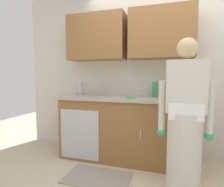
# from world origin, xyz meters

# --- Properties ---
(kitchen_wall_with_uppers) EXTENTS (4.80, 0.44, 2.70)m
(kitchen_wall_with_uppers) POSITION_xyz_m (-0.14, 0.99, 1.48)
(kitchen_wall_with_uppers) COLOR beige
(kitchen_wall_with_uppers) RESTS_ON ground
(counter_cabinet) EXTENTS (1.90, 0.62, 0.90)m
(counter_cabinet) POSITION_xyz_m (-0.55, 0.70, 0.45)
(counter_cabinet) COLOR brown
(counter_cabinet) RESTS_ON ground
(countertop) EXTENTS (1.96, 0.66, 0.04)m
(countertop) POSITION_xyz_m (-0.55, 0.70, 0.92)
(countertop) COLOR #A8A093
(countertop) RESTS_ON counter_cabinet
(sink) EXTENTS (0.50, 0.36, 0.35)m
(sink) POSITION_xyz_m (-1.00, 0.71, 0.93)
(sink) COLOR #B7BABF
(sink) RESTS_ON counter_cabinet
(person_at_sink) EXTENTS (0.55, 0.34, 1.62)m
(person_at_sink) POSITION_xyz_m (0.24, 0.02, 0.69)
(person_at_sink) COLOR white
(person_at_sink) RESTS_ON ground
(floor_mat) EXTENTS (0.80, 0.50, 0.01)m
(floor_mat) POSITION_xyz_m (-0.73, 0.05, 0.01)
(floor_mat) COLOR gray
(floor_mat) RESTS_ON ground
(bottle_water_tall) EXTENTS (0.08, 0.08, 0.25)m
(bottle_water_tall) POSITION_xyz_m (0.02, 0.91, 1.07)
(bottle_water_tall) COLOR #D8D14C
(bottle_water_tall) RESTS_ON countertop
(bottle_soap) EXTENTS (0.06, 0.06, 0.25)m
(bottle_soap) POSITION_xyz_m (0.18, 0.87, 1.07)
(bottle_soap) COLOR #66388C
(bottle_soap) RESTS_ON countertop
(bottle_cleaner_spray) EXTENTS (0.06, 0.06, 0.20)m
(bottle_cleaner_spray) POSITION_xyz_m (-1.38, 0.90, 1.04)
(bottle_cleaner_spray) COLOR silver
(bottle_cleaner_spray) RESTS_ON countertop
(bottle_water_short) EXTENTS (0.08, 0.08, 0.22)m
(bottle_water_short) POSITION_xyz_m (-0.13, 0.84, 1.05)
(bottle_water_short) COLOR #2D8C4C
(bottle_water_short) RESTS_ON countertop
(cup_by_sink) EXTENTS (0.08, 0.08, 0.10)m
(cup_by_sink) POSITION_xyz_m (0.09, 0.60, 0.99)
(cup_by_sink) COLOR #33478C
(cup_by_sink) RESTS_ON countertop
(knife_on_counter) EXTENTS (0.23, 0.12, 0.01)m
(knife_on_counter) POSITION_xyz_m (-0.67, 0.79, 0.94)
(knife_on_counter) COLOR silver
(knife_on_counter) RESTS_ON countertop
(sponge) EXTENTS (0.11, 0.07, 0.03)m
(sponge) POSITION_xyz_m (-0.43, 0.52, 0.96)
(sponge) COLOR #4CBF4C
(sponge) RESTS_ON countertop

